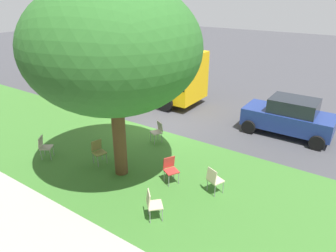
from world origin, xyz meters
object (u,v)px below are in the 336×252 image
Objects in this scene: chair_5 at (44,146)px; chair_2 at (158,130)px; street_tree at (113,48)px; chair_1 at (214,179)px; chair_0 at (170,168)px; parked_car at (289,116)px; chair_4 at (152,203)px; school_bus at (122,64)px; chair_3 at (98,150)px.

chair_2 is at bearing -127.86° from chair_5.
street_tree is 4.95m from chair_1.
chair_0 is at bearing -164.09° from street_tree.
chair_2 is 5.72m from parked_car.
chair_4 is 0.24× the size of parked_car.
chair_1 is at bearing 82.59° from parked_car.
chair_5 is (2.71, 3.48, 0.00)m from chair_2.
chair_0 is 1.47m from chair_1.
parked_car is at bearing -138.43° from chair_2.
chair_4 is 1.00× the size of chair_5.
chair_2 is (2.07, -2.16, 0.00)m from chair_0.
chair_2 is 0.08× the size of school_bus.
parked_car is (-6.98, -7.27, 0.32)m from chair_5.
chair_1 and chair_3 have the same top height.
parked_car is at bearing -97.41° from chair_1.
chair_0 is 10.29m from school_bus.
chair_3 is at bearing 125.71° from school_bus.
chair_4 is 0.08× the size of school_bus.
chair_5 is 0.24× the size of parked_car.
street_tree is 7.07× the size of chair_2.
street_tree is at bearing 15.91° from chair_0.
chair_4 is at bearing 135.51° from school_bus.
chair_1 is at bearing -171.07° from chair_0.
street_tree is at bearing -164.78° from chair_5.
chair_0 is 1.00× the size of chair_2.
chair_2 is at bearing -28.71° from chair_1.
chair_3 is at bearing 8.85° from chair_0.
chair_0 is at bearing -171.15° from chair_3.
chair_4 is (-2.66, 3.93, 0.00)m from chair_2.
school_bus reaches higher than parked_car.
parked_car reaches higher than chair_1.
chair_1 and chair_2 have the same top height.
chair_4 is at bearing 158.88° from chair_3.
chair_4 is at bearing 78.23° from parked_car.
street_tree reaches higher than chair_3.
chair_2 is 1.00× the size of chair_5.
chair_2 is at bearing 142.95° from school_bus.
school_bus is at bearing -39.72° from chair_0.
street_tree reaches higher than chair_0.
school_bus is (6.15, -7.02, -2.50)m from street_tree.
chair_1 is 1.00× the size of chair_4.
chair_2 is 0.24× the size of parked_car.
parked_car is at bearing -128.29° from chair_3.
chair_0 is at bearing 133.81° from chair_2.
chair_0 is 1.00× the size of chair_4.
school_bus is (5.79, -4.37, 1.24)m from chair_2.
chair_0 is 4.96m from chair_5.
school_bus reaches higher than chair_3.
street_tree is 0.60× the size of school_bus.
chair_0 is 2.88m from chair_3.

